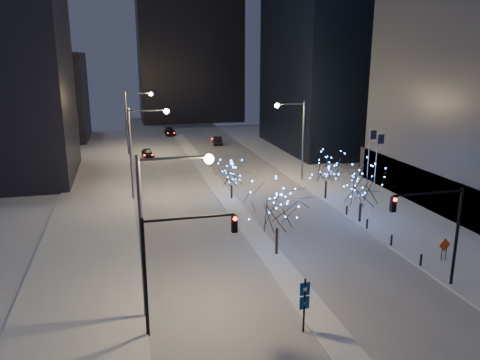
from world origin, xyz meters
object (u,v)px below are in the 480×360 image
object	(u,v)px
street_lamp_w_far	(133,114)
car_far	(170,132)
traffic_signal_west	(173,255)
car_near	(148,153)
car_mid	(217,140)
street_lamp_w_near	(159,214)
holiday_tree_plaza_near	(362,186)
holiday_tree_median_far	(232,174)
wayfinding_sign	(304,300)
street_lamp_east	(296,130)
construction_sign	(445,247)
holiday_tree_median_near	(277,207)
traffic_signal_east	(438,222)
street_lamp_w_mid	(140,141)
holiday_tree_plaza_far	(327,168)

from	to	relation	value
street_lamp_w_far	car_far	size ratio (longest dim) A/B	2.07
traffic_signal_west	car_near	world-z (taller)	traffic_signal_west
car_mid	traffic_signal_west	bearing A→B (deg)	82.52
street_lamp_w_near	traffic_signal_west	bearing A→B (deg)	-76.04
car_near	holiday_tree_plaza_near	distance (m)	39.82
holiday_tree_median_far	wayfinding_sign	bearing A→B (deg)	-94.17
street_lamp_east	car_near	xyz separation A→B (m)	(-17.19, 19.52, -5.80)
construction_sign	holiday_tree_median_near	bearing A→B (deg)	153.63
street_lamp_w_far	traffic_signal_east	size ratio (longest dim) A/B	1.43
holiday_tree_median_far	holiday_tree_plaza_near	distance (m)	14.38
street_lamp_w_mid	street_lamp_w_far	distance (m)	25.00
wayfinding_sign	car_near	bearing A→B (deg)	90.48
car_near	car_mid	world-z (taller)	car_mid
holiday_tree_median_far	construction_sign	distance (m)	23.19
construction_sign	street_lamp_east	bearing A→B (deg)	88.73
car_far	holiday_tree_plaza_near	distance (m)	57.30
wayfinding_sign	traffic_signal_east	bearing A→B (deg)	9.14
car_near	car_far	size ratio (longest dim) A/B	0.79
holiday_tree_plaza_far	street_lamp_w_mid	bearing A→B (deg)	164.69
traffic_signal_east	car_near	xyz separation A→B (m)	(-16.04, 48.53, -4.11)
traffic_signal_east	car_near	world-z (taller)	traffic_signal_east
street_lamp_w_far	car_far	distance (m)	20.22
street_lamp_w_mid	construction_sign	world-z (taller)	street_lamp_w_mid
street_lamp_w_far	holiday_tree_median_near	bearing A→B (deg)	-77.70
street_lamp_w_far	holiday_tree_plaza_far	distance (m)	36.14
holiday_tree_plaza_near	wayfinding_sign	size ratio (longest dim) A/B	1.69
street_lamp_w_mid	holiday_tree_median_near	world-z (taller)	street_lamp_w_mid
street_lamp_w_near	wayfinding_sign	bearing A→B (deg)	-26.59
street_lamp_w_mid	holiday_tree_median_near	distance (m)	20.71
street_lamp_w_far	wayfinding_sign	size ratio (longest dim) A/B	3.01
street_lamp_east	holiday_tree_plaza_far	size ratio (longest dim) A/B	1.92
holiday_tree_plaza_near	construction_sign	distance (m)	10.00
traffic_signal_west	holiday_tree_plaza_far	world-z (taller)	traffic_signal_west
street_lamp_w_mid	car_far	world-z (taller)	street_lamp_w_mid
car_mid	holiday_tree_plaza_near	distance (m)	43.91
car_far	street_lamp_w_near	bearing A→B (deg)	-97.24
holiday_tree_median_near	holiday_tree_plaza_near	size ratio (longest dim) A/B	1.07
street_lamp_east	traffic_signal_west	distance (m)	35.30
car_near	holiday_tree_median_far	world-z (taller)	holiday_tree_median_far
car_near	holiday_tree_median_far	distance (m)	26.51
street_lamp_w_near	wayfinding_sign	distance (m)	9.54
street_lamp_w_far	traffic_signal_west	size ratio (longest dim) A/B	1.43
car_near	car_far	bearing A→B (deg)	66.18
car_far	car_near	bearing A→B (deg)	-106.38
street_lamp_w_far	holiday_tree_median_near	world-z (taller)	street_lamp_w_far
car_far	holiday_tree_median_near	xyz separation A→B (m)	(2.00, -61.15, 3.32)
traffic_signal_west	wayfinding_sign	distance (m)	7.75
car_near	traffic_signal_east	bearing A→B (deg)	-80.14
street_lamp_w_mid	car_near	world-z (taller)	street_lamp_w_mid
street_lamp_east	wayfinding_sign	distance (m)	34.07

